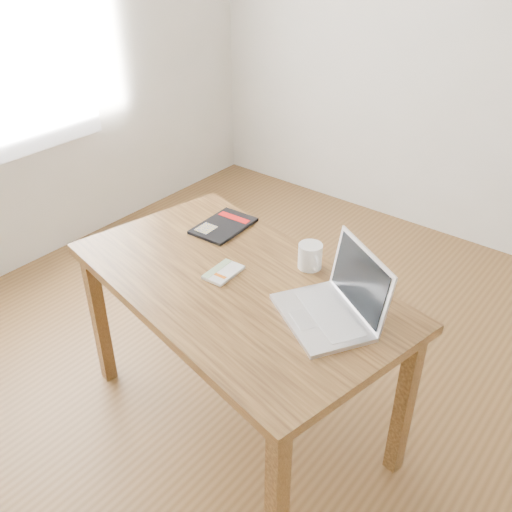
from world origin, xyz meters
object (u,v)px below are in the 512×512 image
Objects in this scene: coffee_mug at (310,256)px; white_guidebook at (223,272)px; laptop at (335,304)px; black_guidebook at (223,226)px; desk at (236,299)px.

white_guidebook is at bearing -100.92° from coffee_mug.
laptop reaches higher than white_guidebook.
black_guidebook is 0.64× the size of laptop.
desk is 0.43m from laptop.
white_guidebook is 0.57× the size of black_guidebook.
desk is 0.12m from white_guidebook.
laptop reaches higher than black_guidebook.
laptop reaches higher than desk.
desk is at bearing -91.15° from coffee_mug.
white_guidebook is at bearing -172.07° from desk.
black_guidebook is 0.48m from coffee_mug.
laptop is at bearing -7.47° from coffee_mug.
black_guidebook is 0.76m from laptop.
laptop is (0.72, -0.23, 0.05)m from black_guidebook.
desk is 0.33m from coffee_mug.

